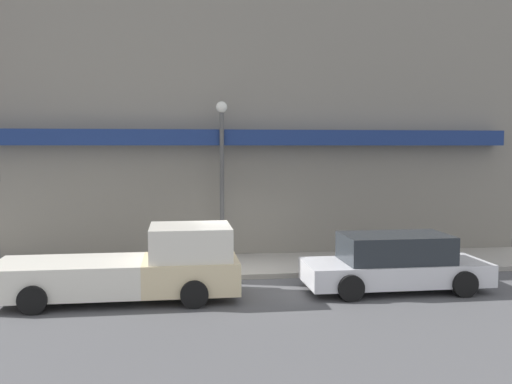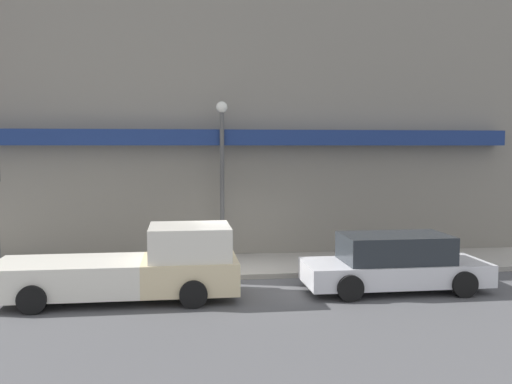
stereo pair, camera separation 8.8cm
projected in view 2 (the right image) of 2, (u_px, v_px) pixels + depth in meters
ground_plane at (244, 280)px, 15.81m from camera, size 80.00×80.00×0.00m
sidewalk at (239, 266)px, 17.32m from camera, size 36.00×3.07×0.14m
building at (229, 90)px, 19.86m from camera, size 19.80×3.80×11.32m
pickup_truck at (136, 268)px, 13.75m from camera, size 5.71×2.13×1.78m
parked_car at (394, 263)px, 14.62m from camera, size 4.66×2.00×1.45m
fire_hydrant at (188, 259)px, 16.09m from camera, size 0.17×0.17×0.74m
street_lamp at (222, 160)px, 17.85m from camera, size 0.36×0.36×4.95m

